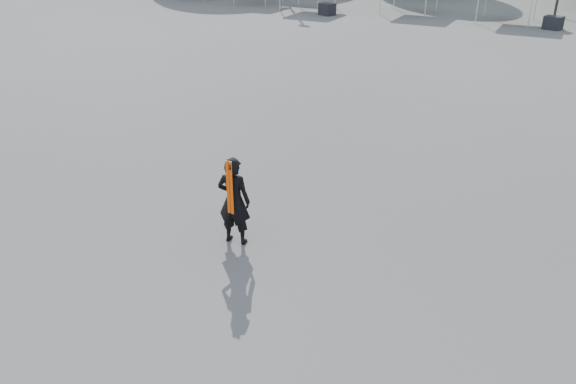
% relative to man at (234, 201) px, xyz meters
% --- Properties ---
extents(ground, '(120.00, 120.00, 0.00)m').
position_rel_man_xyz_m(ground, '(0.38, 0.87, -0.89)').
color(ground, '#474442').
rests_on(ground, ground).
extents(man, '(0.70, 0.51, 1.77)m').
position_rel_man_xyz_m(man, '(0.00, 0.00, 0.00)').
color(man, black).
rests_on(man, ground).
extents(crate_west, '(1.16, 1.06, 0.73)m').
position_rel_man_xyz_m(crate_west, '(-9.64, 26.42, -0.52)').
color(crate_west, black).
rests_on(crate_west, ground).
extents(crate_mid, '(1.11, 0.96, 0.73)m').
position_rel_man_xyz_m(crate_mid, '(3.63, 27.55, -0.52)').
color(crate_mid, black).
rests_on(crate_mid, ground).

